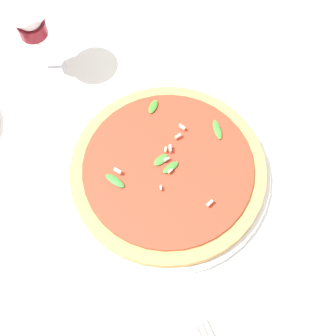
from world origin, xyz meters
TOP-DOWN VIEW (x-y plane):
  - ground_plane at (0.00, 0.00)m, footprint 6.00×6.00m
  - pizza_arugula_main at (-0.03, -0.03)m, footprint 0.35×0.35m
  - wine_glass at (0.23, 0.16)m, footprint 0.09×0.09m

SIDE VIEW (x-z plane):
  - ground_plane at x=0.00m, z-range 0.00..0.00m
  - pizza_arugula_main at x=-0.03m, z-range -0.01..0.04m
  - wine_glass at x=0.23m, z-range 0.04..0.21m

